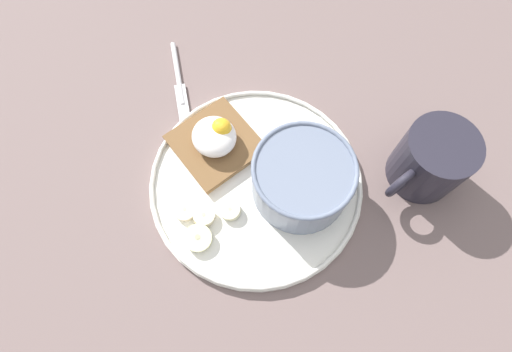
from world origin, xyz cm
name	(u,v)px	position (x,y,z in cm)	size (l,w,h in cm)	color
ground_plane	(256,187)	(0.00, 0.00, 1.00)	(120.00, 120.00, 2.00)	#6E5A58
plate	(256,182)	(0.00, 0.00, 2.80)	(28.56, 28.56, 1.60)	silver
oatmeal_bowl	(302,179)	(4.23, 4.03, 6.39)	(12.82, 12.82, 6.97)	slate
toast_slice	(216,144)	(-7.59, -1.27, 3.71)	(10.69, 10.69, 1.26)	brown
poached_egg	(215,135)	(-7.59, -1.07, 5.93)	(6.12, 5.86, 3.84)	white
banana_slice_front	(230,210)	(1.36, -5.16, 3.60)	(3.79, 3.82, 1.35)	beige
banana_slice_left	(198,238)	(1.96, -10.49, 3.72)	(4.65, 4.58, 1.63)	beige
banana_slice_back	(185,210)	(-2.15, -9.83, 3.57)	(3.69, 3.65, 1.22)	#FBE5C5
banana_slice_right	(204,216)	(-0.01, -8.31, 3.70)	(3.21, 3.30, 1.51)	beige
coffee_mug	(431,160)	(12.09, 18.74, 6.59)	(9.04, 12.51, 8.95)	#262430
knife	(179,83)	(-19.94, 0.45, 2.40)	(14.00, 7.38, 0.80)	silver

